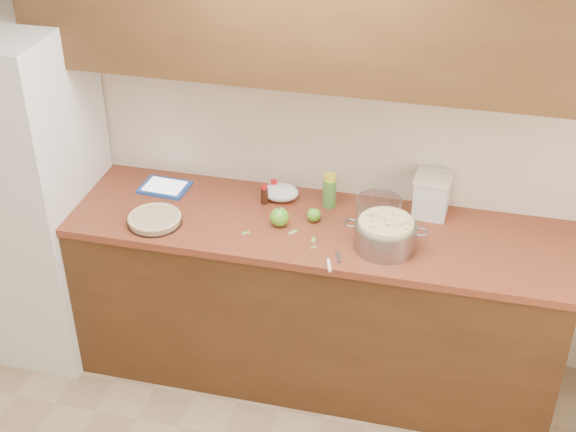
% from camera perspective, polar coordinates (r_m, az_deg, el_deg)
% --- Properties ---
extents(room_shell, '(3.60, 3.60, 3.60)m').
position_cam_1_polar(room_shell, '(2.51, -7.29, -10.98)').
color(room_shell, tan).
rests_on(room_shell, ground).
extents(counter_run, '(2.64, 0.68, 0.92)m').
position_cam_1_polar(counter_run, '(4.12, 0.49, -5.77)').
color(counter_run, '#4D2D15').
rests_on(counter_run, ground).
extents(upper_cabinets, '(2.60, 0.34, 0.70)m').
position_cam_1_polar(upper_cabinets, '(3.55, 1.20, 15.04)').
color(upper_cabinets, '#533419').
rests_on(upper_cabinets, room_shell).
extents(fridge, '(0.70, 0.70, 1.80)m').
position_cam_1_polar(fridge, '(4.35, -18.40, 1.58)').
color(fridge, white).
rests_on(fridge, ground).
extents(pie, '(0.27, 0.27, 0.04)m').
position_cam_1_polar(pie, '(3.89, -9.47, -0.23)').
color(pie, silver).
rests_on(pie, counter_run).
extents(colander, '(0.38, 0.29, 0.14)m').
position_cam_1_polar(colander, '(3.67, 6.93, -1.32)').
color(colander, gray).
rests_on(colander, counter_run).
extents(flour_canister, '(0.18, 0.18, 0.21)m').
position_cam_1_polar(flour_canister, '(3.92, 10.18, 1.49)').
color(flour_canister, silver).
rests_on(flour_canister, counter_run).
extents(tablet, '(0.25, 0.20, 0.02)m').
position_cam_1_polar(tablet, '(4.17, -8.76, 2.04)').
color(tablet, '#21469F').
rests_on(tablet, counter_run).
extents(paring_knife, '(0.07, 0.18, 0.02)m').
position_cam_1_polar(paring_knife, '(3.56, 3.04, -3.43)').
color(paring_knife, gray).
rests_on(paring_knife, counter_run).
extents(lemon_bottle, '(0.07, 0.07, 0.18)m').
position_cam_1_polar(lemon_bottle, '(3.94, 2.98, 1.79)').
color(lemon_bottle, '#4C8C38').
rests_on(lemon_bottle, counter_run).
extents(cinnamon_shaker, '(0.04, 0.04, 0.09)m').
position_cam_1_polar(cinnamon_shaker, '(4.03, -1.01, 1.95)').
color(cinnamon_shaker, beige).
rests_on(cinnamon_shaker, counter_run).
extents(vanilla_bottle, '(0.04, 0.04, 0.10)m').
position_cam_1_polar(vanilla_bottle, '(3.98, -1.69, 1.52)').
color(vanilla_bottle, black).
rests_on(vanilla_bottle, counter_run).
extents(mixing_bowl, '(0.23, 0.23, 0.09)m').
position_cam_1_polar(mixing_bowl, '(3.91, 6.47, 0.68)').
color(mixing_bowl, silver).
rests_on(mixing_bowl, counter_run).
extents(paper_towel, '(0.19, 0.16, 0.07)m').
position_cam_1_polar(paper_towel, '(4.02, -0.52, 1.70)').
color(paper_towel, white).
rests_on(paper_towel, counter_run).
extents(apple_left, '(0.09, 0.09, 0.10)m').
position_cam_1_polar(apple_left, '(3.81, -0.61, -0.08)').
color(apple_left, '#5AB128').
rests_on(apple_left, counter_run).
extents(apple_center, '(0.07, 0.07, 0.08)m').
position_cam_1_polar(apple_center, '(3.85, 1.85, 0.08)').
color(apple_center, '#5AB128').
rests_on(apple_center, counter_run).
extents(peel_a, '(0.03, 0.03, 0.00)m').
position_cam_1_polar(peel_a, '(3.68, 1.81, -2.25)').
color(peel_a, '#83AB53').
rests_on(peel_a, counter_run).
extents(peel_b, '(0.02, 0.04, 0.00)m').
position_cam_1_polar(peel_b, '(3.73, 1.82, -1.70)').
color(peel_b, '#83AB53').
rests_on(peel_b, counter_run).
extents(peel_c, '(0.04, 0.05, 0.00)m').
position_cam_1_polar(peel_c, '(3.78, 0.33, -1.16)').
color(peel_c, '#83AB53').
rests_on(peel_c, counter_run).
extents(peel_d, '(0.02, 0.04, 0.00)m').
position_cam_1_polar(peel_d, '(3.78, -3.09, -1.18)').
color(peel_d, '#83AB53').
rests_on(peel_d, counter_run).
extents(peel_e, '(0.04, 0.03, 0.00)m').
position_cam_1_polar(peel_e, '(3.79, -2.90, -1.12)').
color(peel_e, '#83AB53').
rests_on(peel_e, counter_run).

